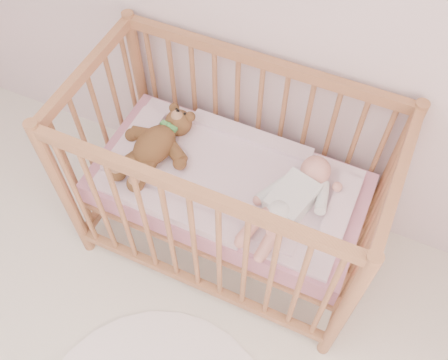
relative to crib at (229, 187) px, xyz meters
The scene contains 5 objects.
crib is the anchor object (origin of this frame).
mattress 0.01m from the crib, ahead, with size 1.22×0.62×0.13m, color #CF8192.
blanket 0.06m from the crib, ahead, with size 1.10×0.58×0.06m, color #E29CB7, non-canonical shape.
baby 0.33m from the crib, ahead, with size 0.29×0.59×0.14m, color white, non-canonical shape.
teddy_bear 0.38m from the crib, behind, with size 0.35×0.50×0.14m, color brown, non-canonical shape.
Camera 1 is at (0.75, 0.45, 2.40)m, focal length 40.00 mm.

